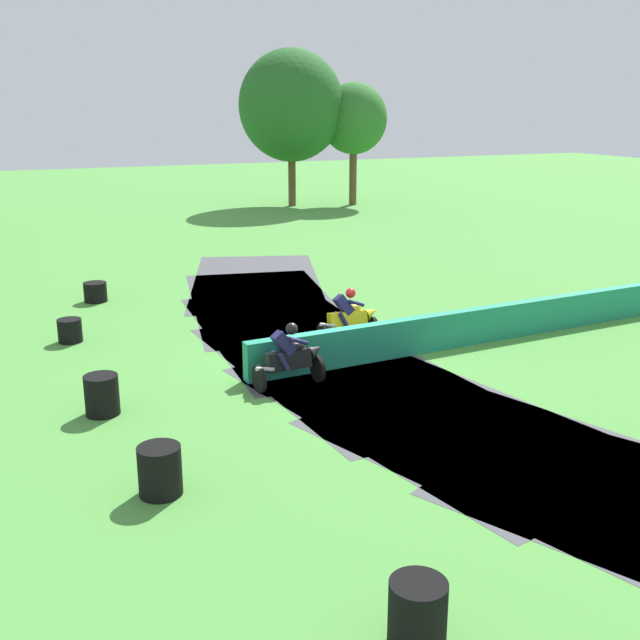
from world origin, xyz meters
name	(u,v)px	position (x,y,z in m)	size (l,w,h in m)	color
ground_plane	(335,367)	(0.00, 0.00, 0.00)	(120.00, 120.00, 0.00)	#4C933D
track_asphalt	(366,361)	(0.84, 0.06, 0.00)	(8.71, 27.77, 0.01)	#47474C
safety_barrier	(523,318)	(5.63, 0.37, 0.45)	(0.30, 15.71, 0.90)	#1E8466
motorcycle_lead_yellow	(350,317)	(1.18, 1.66, 0.65)	(1.69, 0.77, 1.43)	black
motorcycle_chase_black	(291,357)	(-1.37, -0.71, 0.66)	(1.68, 0.80, 1.42)	black
tire_stack_near	(95,292)	(-4.23, 8.44, 0.30)	(0.70, 0.70, 0.60)	black
tire_stack_mid_a	(70,331)	(-5.40, 4.47, 0.30)	(0.61, 0.61, 0.60)	black
tire_stack_mid_b	(102,395)	(-5.34, -0.70, 0.40)	(0.67, 0.67, 0.80)	black
tire_stack_far	(160,470)	(-4.97, -4.33, 0.40)	(0.68, 0.68, 0.80)	black
tire_stack_extra_a	(417,614)	(-3.07, -8.92, 0.40)	(0.67, 0.67, 0.80)	black
tree_far_left	(291,106)	(9.65, 27.18, 5.74)	(6.05, 6.05, 8.92)	brown
tree_mid_rise	(354,119)	(13.18, 26.22, 4.99)	(3.91, 3.91, 7.08)	brown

